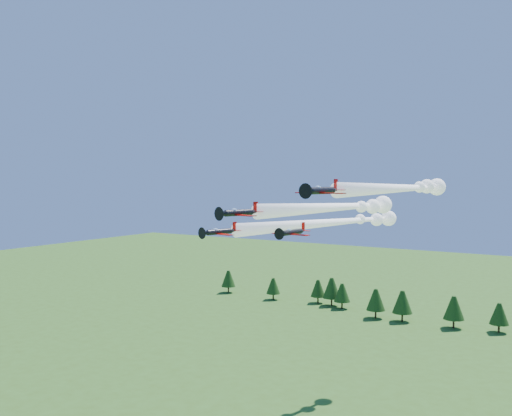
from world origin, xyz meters
The scene contains 5 objects.
plane_lead centered at (4.58, 18.07, 42.71)m, with size 15.25×45.99×3.70m.
plane_left centered at (-2.38, 31.41, 38.65)m, with size 18.94×57.15×3.70m.
plane_right centered at (13.83, 26.92, 46.22)m, with size 11.90×52.17×3.70m.
plane_slot centered at (-0.09, 8.01, 38.45)m, with size 7.57×8.21×2.65m.
treeline centered at (1.43, 109.50, 6.35)m, with size 177.48×19.27×11.66m.
Camera 1 is at (48.63, -81.68, 48.06)m, focal length 40.00 mm.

